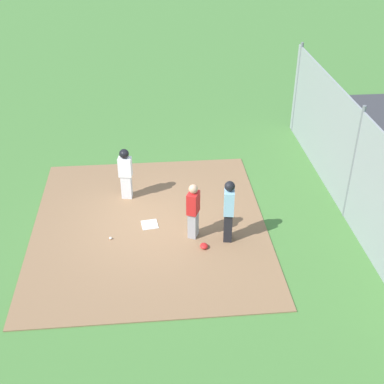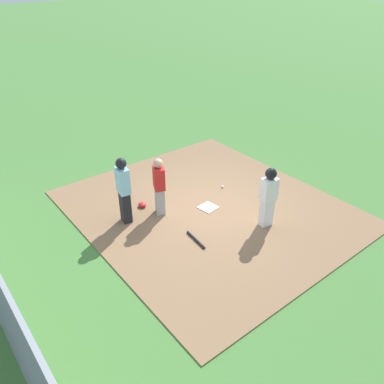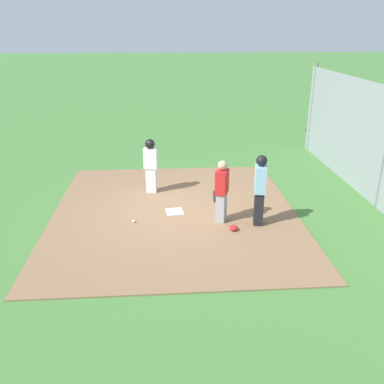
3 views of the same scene
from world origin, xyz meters
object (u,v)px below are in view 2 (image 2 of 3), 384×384
(home_plate, at_px, (208,207))
(catcher, at_px, (159,186))
(catcher_mask, at_px, (142,205))
(umpire, at_px, (124,189))
(runner, at_px, (269,194))
(baseball_bat, at_px, (196,240))
(baseball, at_px, (223,186))

(home_plate, relative_size, catcher, 0.28)
(catcher, bearing_deg, home_plate, -4.33)
(catcher_mask, bearing_deg, umpire, -64.86)
(runner, height_order, catcher_mask, runner)
(runner, bearing_deg, catcher, 49.77)
(baseball_bat, height_order, catcher_mask, catcher_mask)
(catcher_mask, bearing_deg, baseball, 76.44)
(home_plate, relative_size, umpire, 0.25)
(catcher, xyz_separation_m, umpire, (-0.24, -0.89, 0.12))
(home_plate, relative_size, baseball, 5.95)
(runner, bearing_deg, baseball, -1.95)
(runner, relative_size, catcher_mask, 6.71)
(umpire, distance_m, baseball_bat, 2.18)
(catcher, xyz_separation_m, catcher_mask, (-0.55, -0.23, -0.77))
(runner, height_order, baseball_bat, runner)
(umpire, xyz_separation_m, baseball_bat, (1.77, 0.87, -0.91))
(baseball, bearing_deg, umpire, -95.10)
(catcher, distance_m, umpire, 0.93)
(home_plate, bearing_deg, baseball_bat, -51.71)
(umpire, height_order, runner, umpire)
(umpire, xyz_separation_m, baseball, (0.28, 3.10, -0.91))
(runner, xyz_separation_m, baseball, (-2.07, 0.41, -0.88))
(home_plate, distance_m, baseball, 1.19)
(umpire, distance_m, catcher_mask, 1.15)
(catcher, relative_size, umpire, 0.89)
(umpire, height_order, catcher_mask, umpire)
(catcher, height_order, baseball_bat, catcher)
(home_plate, height_order, baseball_bat, baseball_bat)
(baseball_bat, bearing_deg, home_plate, 133.96)
(baseball, bearing_deg, baseball_bat, -56.09)
(home_plate, relative_size, baseball_bat, 0.59)
(catcher_mask, bearing_deg, catcher, 22.73)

